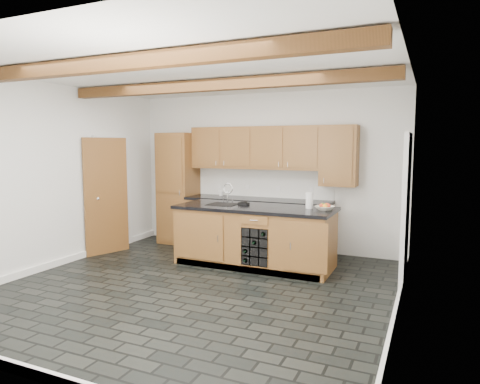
% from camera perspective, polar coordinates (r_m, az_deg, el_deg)
% --- Properties ---
extents(ground, '(5.00, 5.00, 0.00)m').
position_cam_1_polar(ground, '(5.83, -5.83, -12.52)').
color(ground, black).
rests_on(ground, ground).
extents(room_shell, '(5.01, 5.00, 5.00)m').
position_cam_1_polar(room_shell, '(6.03, -4.17, 2.96)').
color(room_shell, white).
rests_on(room_shell, ground).
extents(back_cabinetry, '(3.65, 0.62, 2.20)m').
position_cam_1_polar(back_cabinetry, '(7.73, -0.02, -0.37)').
color(back_cabinetry, brown).
rests_on(back_cabinetry, ground).
extents(island, '(2.48, 0.96, 0.93)m').
position_cam_1_polar(island, '(6.69, 1.97, -5.89)').
color(island, brown).
rests_on(island, ground).
extents(faucet, '(0.45, 0.40, 0.34)m').
position_cam_1_polar(faucet, '(6.87, -2.16, -1.34)').
color(faucet, black).
rests_on(faucet, island).
extents(kitchen_scale, '(0.18, 0.11, 0.05)m').
position_cam_1_polar(kitchen_scale, '(6.78, 0.50, -1.52)').
color(kitchen_scale, black).
rests_on(kitchen_scale, island).
extents(fruit_bowl, '(0.34, 0.34, 0.06)m').
position_cam_1_polar(fruit_bowl, '(6.34, 11.24, -2.11)').
color(fruit_bowl, white).
rests_on(fruit_bowl, island).
extents(fruit_cluster, '(0.16, 0.17, 0.07)m').
position_cam_1_polar(fruit_cluster, '(6.33, 11.24, -1.80)').
color(fruit_cluster, red).
rests_on(fruit_cluster, fruit_bowl).
extents(paper_towel, '(0.11, 0.11, 0.24)m').
position_cam_1_polar(paper_towel, '(6.47, 9.24, -1.12)').
color(paper_towel, white).
rests_on(paper_towel, island).
extents(mug, '(0.12, 0.12, 0.10)m').
position_cam_1_polar(mug, '(7.99, -2.55, -0.17)').
color(mug, white).
rests_on(mug, back_cabinetry).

